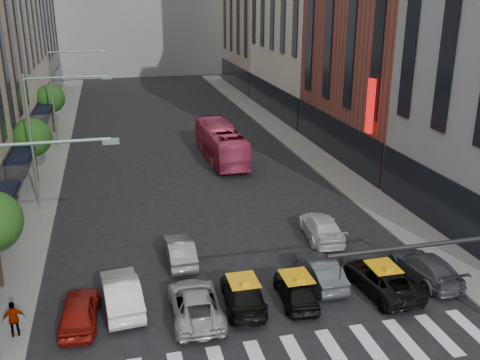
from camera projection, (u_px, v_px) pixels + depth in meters
sidewalk_left at (47, 167)px, 44.82m from camera, size 3.00×96.00×0.15m
sidewalk_right at (305, 149)px, 49.99m from camera, size 3.00×96.00×0.15m
building_right_b at (387, 4)px, 44.21m from camera, size 8.00×18.00×26.00m
tree_mid at (32, 137)px, 39.90m from camera, size 2.88×2.88×4.95m
tree_far at (51, 99)px, 54.57m from camera, size 2.88×2.88×4.95m
streetlamp_near at (3, 224)px, 19.39m from camera, size 5.38×0.25×9.00m
streetlamp_mid at (45, 125)px, 34.05m from camera, size 5.38×0.25×9.00m
streetlamp_far at (62, 85)px, 48.72m from camera, size 5.38×0.25×9.00m
liberty_sign at (370, 106)px, 39.12m from camera, size 0.30×0.70×4.00m
car_red at (79, 311)px, 23.41m from camera, size 1.85×4.05×1.35m
car_white_front at (121, 292)px, 24.67m from camera, size 2.00×4.75×1.53m
car_silver at (195, 303)px, 23.99m from camera, size 2.33×4.87×1.34m
taxi_left at (243, 293)px, 24.85m from camera, size 2.20×4.57×1.28m
taxi_center at (296, 289)px, 25.15m from camera, size 1.83×3.93×1.30m
car_grey_mid at (320, 271)px, 26.79m from camera, size 1.50×4.15×1.36m
taxi_right at (382, 279)px, 26.01m from camera, size 2.56×4.94×1.33m
car_grey_curb at (425, 267)px, 27.16m from camera, size 2.22×4.83×1.37m
car_row2_left at (180, 250)px, 28.92m from camera, size 1.42×4.07×1.34m
car_row2_right at (321, 227)px, 31.74m from camera, size 2.48×5.00×1.40m
bus at (221, 142)px, 46.57m from camera, size 2.71×10.96×3.04m
pedestrian_far at (14, 319)px, 22.32m from camera, size 1.00×0.56×1.61m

